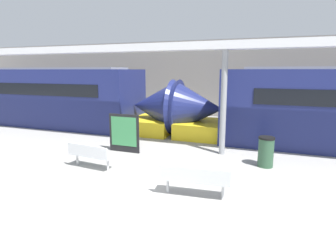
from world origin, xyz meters
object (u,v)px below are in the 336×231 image
(bench_near, at_px, (194,178))
(poster_board, at_px, (124,133))
(bench_far, at_px, (90,154))
(support_column_near, at_px, (223,103))
(train_right, at_px, (37,97))
(trash_bin, at_px, (266,152))

(bench_near, xyz_separation_m, poster_board, (-3.35, 2.62, 0.26))
(bench_near, relative_size, bench_far, 1.11)
(poster_board, bearing_deg, support_column_near, 15.51)
(support_column_near, bearing_deg, bench_near, -92.73)
(bench_near, relative_size, support_column_near, 0.46)
(train_right, height_order, bench_far, train_right)
(trash_bin, xyz_separation_m, poster_board, (-5.02, -0.15, 0.24))
(bench_near, height_order, support_column_near, support_column_near)
(support_column_near, bearing_deg, train_right, 167.82)
(poster_board, bearing_deg, trash_bin, 1.69)
(poster_board, bearing_deg, bench_far, -95.73)
(train_right, distance_m, bench_far, 9.12)
(trash_bin, bearing_deg, train_right, 165.64)
(bench_far, bearing_deg, bench_near, -6.79)
(bench_far, xyz_separation_m, support_column_near, (3.71, 2.85, 1.41))
(poster_board, height_order, support_column_near, support_column_near)
(train_right, xyz_separation_m, poster_board, (7.58, -3.37, -0.79))
(train_right, relative_size, bench_near, 9.90)
(bench_far, height_order, trash_bin, trash_bin)
(train_right, relative_size, bench_far, 11.03)
(poster_board, bearing_deg, train_right, 156.01)
(bench_near, bearing_deg, support_column_near, 82.25)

